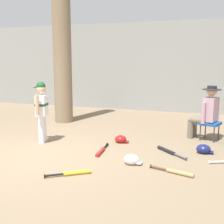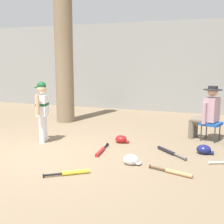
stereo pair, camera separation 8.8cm
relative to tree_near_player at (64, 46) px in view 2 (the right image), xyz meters
name	(u,v)px [view 2 (the right image)]	position (x,y,z in m)	size (l,w,h in m)	color
ground_plane	(38,156)	(1.08, -3.01, -2.14)	(60.00, 60.00, 0.00)	#7F6B51
concrete_back_wall	(130,67)	(1.08, 2.86, -0.61)	(18.00, 0.36, 3.05)	gray
tree_near_player	(64,46)	(0.00, 0.00, 0.00)	(0.83, 0.83, 5.12)	#7F6B51
young_ballplayer	(42,108)	(0.61, -2.10, -1.39)	(0.42, 0.57, 1.31)	white
folding_stool	(211,124)	(4.01, -0.77, -1.77)	(0.51, 0.51, 0.41)	#194C9E
seated_spectator	(207,111)	(3.91, -0.74, -1.50)	(0.68, 0.53, 1.20)	#6B6051
bat_red_barrel	(101,151)	(2.08, -2.40, -2.10)	(0.14, 0.77, 0.07)	red
bat_wood_tan	(175,172)	(3.58, -3.03, -2.10)	(0.72, 0.27, 0.07)	tan
bat_yellow_trainer	(72,173)	(2.08, -3.59, -2.10)	(0.61, 0.47, 0.07)	yellow
bat_black_composite	(168,151)	(3.29, -1.99, -2.10)	(0.63, 0.61, 0.07)	black
batting_helmet_white	(131,160)	(2.80, -2.82, -2.06)	(0.31, 0.24, 0.18)	silver
batting_helmet_red	(121,139)	(2.22, -1.60, -2.06)	(0.30, 0.23, 0.17)	#A81919
batting_helmet_navy	(204,150)	(3.93, -1.79, -2.06)	(0.32, 0.24, 0.18)	navy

